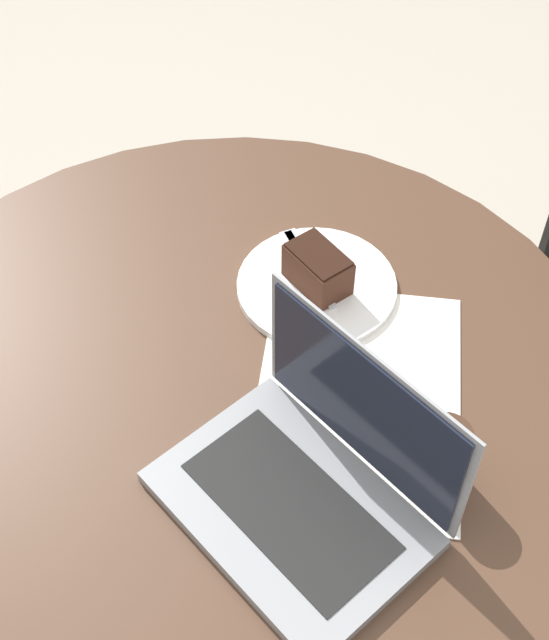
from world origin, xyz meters
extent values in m
plane|color=#B7AD9E|center=(0.00, 0.00, 0.00)|extent=(12.00, 12.00, 0.00)
cylinder|color=#4C3323|center=(0.00, 0.00, 0.01)|extent=(0.59, 0.59, 0.02)
cylinder|color=#4C3323|center=(0.00, 0.00, 0.38)|extent=(0.14, 0.14, 0.71)
cylinder|color=#4C3323|center=(0.00, 0.00, 0.75)|extent=(1.10, 1.10, 0.03)
cube|color=black|center=(-0.60, 0.33, 0.22)|extent=(0.05, 0.05, 0.43)
cube|color=white|center=(-0.06, 0.16, 0.76)|extent=(0.45, 0.37, 0.00)
cylinder|color=white|center=(-0.23, 0.04, 0.77)|extent=(0.24, 0.24, 0.01)
cube|color=#472619|center=(-0.22, 0.04, 0.80)|extent=(0.10, 0.11, 0.06)
cube|color=black|center=(-0.22, 0.04, 0.84)|extent=(0.09, 0.11, 0.00)
cube|color=silver|center=(-0.25, 0.02, 0.78)|extent=(0.13, 0.13, 0.00)
cube|color=silver|center=(-0.30, -0.04, 0.78)|extent=(0.04, 0.04, 0.00)
cylinder|color=#3D2619|center=(0.01, 0.30, 0.81)|extent=(0.06, 0.06, 0.10)
cube|color=gray|center=(0.13, 0.15, 0.77)|extent=(0.33, 0.38, 0.02)
cube|color=black|center=(0.13, 0.15, 0.78)|extent=(0.23, 0.29, 0.00)
cube|color=gray|center=(0.03, 0.20, 0.88)|extent=(0.14, 0.29, 0.20)
cube|color=black|center=(0.03, 0.19, 0.88)|extent=(0.13, 0.28, 0.19)
camera|label=1|loc=(0.62, 0.34, 1.75)|focal=50.00mm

